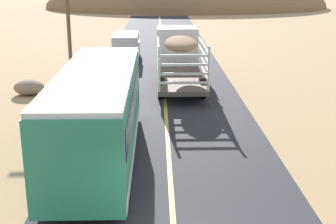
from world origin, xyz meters
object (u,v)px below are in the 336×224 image
(livestock_truck, at_px, (178,50))
(power_pole_mid, at_px, (67,3))
(car_far, at_px, (126,46))
(boulder_far_horizon, at_px, (29,87))
(bus, at_px, (98,113))

(livestock_truck, relative_size, power_pole_mid, 1.18)
(car_far, bearing_deg, boulder_far_horizon, -115.61)
(bus, xyz_separation_m, boulder_far_horizon, (-4.86, 9.23, -1.35))
(livestock_truck, height_order, boulder_far_horizon, livestock_truck)
(livestock_truck, height_order, car_far, livestock_truck)
(boulder_far_horizon, bearing_deg, car_far, 64.39)
(power_pole_mid, distance_m, boulder_far_horizon, 7.14)
(power_pole_mid, bearing_deg, car_far, 49.61)
(bus, bearing_deg, car_far, 90.60)
(bus, relative_size, boulder_far_horizon, 6.21)
(livestock_truck, xyz_separation_m, car_far, (-3.55, 6.22, -0.70))
(livestock_truck, bearing_deg, car_far, 119.76)
(bus, xyz_separation_m, car_far, (-0.20, 18.96, -0.66))
(bus, height_order, boulder_far_horizon, bus)
(livestock_truck, bearing_deg, bus, -104.75)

